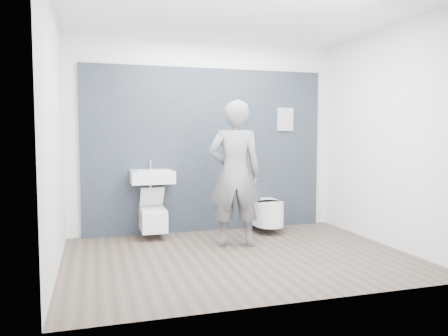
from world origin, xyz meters
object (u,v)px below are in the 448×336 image
object	(u,v)px
washbasin	(152,176)
toilet_rounded	(267,213)
visitor	(235,174)
toilet_square	(153,218)

from	to	relation	value
washbasin	toilet_rounded	distance (m)	1.75
washbasin	visitor	bearing A→B (deg)	-37.75
toilet_square	toilet_rounded	xyz separation A→B (m)	(1.65, -0.09, 0.01)
toilet_rounded	visitor	xyz separation A→B (m)	(-0.69, -0.62, 0.64)
toilet_square	toilet_rounded	size ratio (longest dim) A/B	0.90
toilet_rounded	visitor	distance (m)	1.13
toilet_square	washbasin	bearing A→B (deg)	90.00
toilet_square	toilet_rounded	distance (m)	1.65
washbasin	toilet_rounded	world-z (taller)	washbasin
toilet_square	toilet_rounded	world-z (taller)	toilet_square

